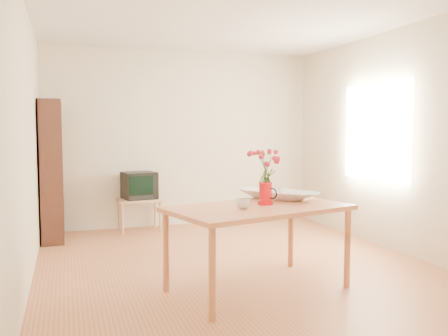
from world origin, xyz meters
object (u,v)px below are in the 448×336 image
object	(u,v)px
table	(258,214)
television	(139,185)
pitcher	(266,194)
mug	(243,204)
bowl	(278,174)

from	to	relation	value
table	television	size ratio (longest dim) A/B	3.48
table	pitcher	distance (m)	0.20
pitcher	mug	size ratio (longest dim) A/B	1.74
table	television	distance (m)	2.90
table	television	world-z (taller)	television
pitcher	mug	bearing A→B (deg)	179.71
pitcher	bowl	world-z (taller)	bowl
television	table	bearing A→B (deg)	-87.97
pitcher	bowl	bearing A→B (deg)	16.81
pitcher	television	size ratio (longest dim) A/B	0.41
mug	bowl	world-z (taller)	bowl
table	mug	bearing A→B (deg)	-163.87
mug	bowl	bearing A→B (deg)	-161.26
pitcher	television	world-z (taller)	pitcher
table	television	xyz separation A→B (m)	(-0.64, 2.83, -0.03)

